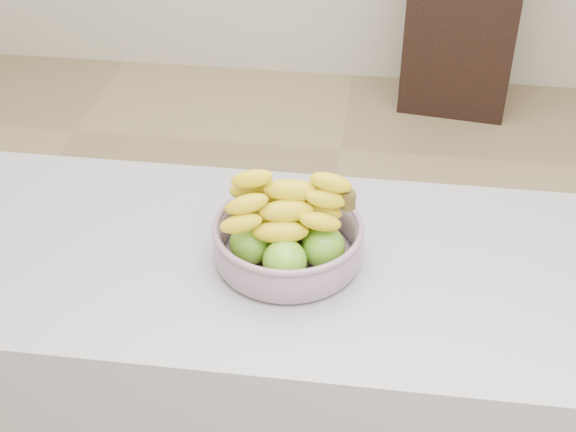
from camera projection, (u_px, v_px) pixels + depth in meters
name	position (u px, v px, depth m)	size (l,w,h in m)	color
ground	(309.00, 344.00, 2.59)	(4.00, 4.00, 0.00)	#9A865E
counter	(278.00, 417.00, 1.77)	(2.00, 0.60, 0.90)	#92939A
cabinet	(464.00, 14.00, 3.70)	(0.49, 0.40, 0.89)	black
fruit_bowl	(288.00, 236.00, 1.48)	(0.28, 0.28, 0.18)	#8F9AAC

